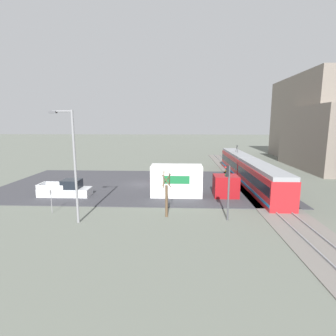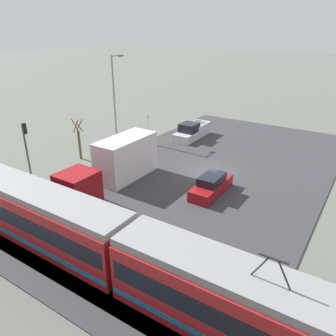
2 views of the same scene
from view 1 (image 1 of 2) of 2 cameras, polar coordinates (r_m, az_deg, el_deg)
name	(u,v)px [view 1 (image 1 of 2)]	position (r m, az deg, el deg)	size (l,w,h in m)	color
ground_plane	(142,185)	(36.48, -5.78, -3.59)	(320.00, 320.00, 0.00)	#60665B
road_surface	(142,184)	(36.48, -5.78, -3.53)	(19.89, 36.91, 0.08)	#38383D
rail_bed	(251,185)	(37.40, 17.67, -3.61)	(68.29, 4.40, 0.22)	slate
light_rail_tram	(247,169)	(39.64, 16.79, -0.31)	(28.12, 2.71, 4.57)	#B21E23
box_truck	(188,182)	(30.19, 4.45, -3.03)	(2.52, 9.91, 3.58)	maroon
pickup_truck	(66,190)	(32.59, -21.29, -4.41)	(2.07, 5.85, 1.90)	silver
sedan_car_0	(169,177)	(37.95, 0.26, -1.90)	(1.71, 4.75, 1.56)	maroon
traffic_light_pole	(228,185)	(23.05, 12.90, -3.63)	(0.28, 0.47, 4.84)	#47474C
street_tree	(167,196)	(23.66, -0.32, -6.22)	(0.99, 0.83, 4.16)	brown
street_lamp_near_crossing	(73,161)	(22.88, -20.05, 1.54)	(0.36, 1.95, 9.45)	gray
no_parking_sign	(51,199)	(27.06, -24.09, -6.16)	(0.32, 0.08, 2.26)	gray
backdrop_warehouse	(313,119)	(67.82, 29.00, 9.32)	(25.22, 10.28, 18.57)	slate
backdrop_office_block	(336,138)	(57.09, 32.75, 5.53)	(18.89, 13.34, 11.42)	slate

